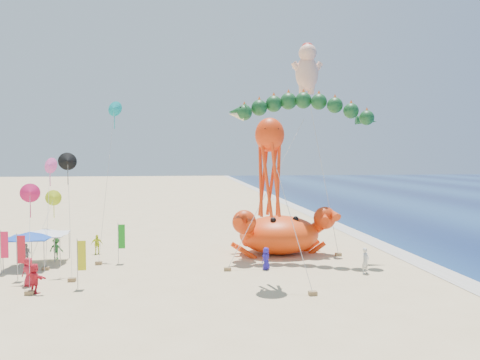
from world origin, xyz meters
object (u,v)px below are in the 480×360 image
at_px(octopus_kite, 270,160).
at_px(canopy_blue, 29,235).
at_px(crab_inflatable, 279,233).
at_px(cherub_kite, 307,68).
at_px(canopy_white, 45,232).
at_px(dragon_kite, 302,112).

distance_m(octopus_kite, canopy_blue, 19.19).
bearing_deg(canopy_blue, crab_inflatable, 6.79).
relative_size(crab_inflatable, cherub_kite, 0.50).
xyz_separation_m(octopus_kite, canopy_white, (-16.41, 7.91, -5.72)).
xyz_separation_m(octopus_kite, canopy_blue, (-17.13, 6.48, -5.72)).
bearing_deg(canopy_white, canopy_blue, -116.75).
xyz_separation_m(dragon_kite, octopus_kite, (-4.01, -7.09, -3.77)).
bearing_deg(dragon_kite, canopy_white, 177.69).
height_order(cherub_kite, octopus_kite, cherub_kite).
relative_size(dragon_kite, cherub_kite, 0.71).
relative_size(octopus_kite, canopy_blue, 3.21).
xyz_separation_m(crab_inflatable, canopy_white, (-18.96, -0.92, 0.65)).
distance_m(canopy_blue, canopy_white, 1.60).
xyz_separation_m(cherub_kite, canopy_blue, (-22.81, -5.17, -13.98)).
xyz_separation_m(canopy_blue, canopy_white, (0.72, 1.43, 0.00)).
relative_size(dragon_kite, octopus_kite, 1.21).
distance_m(dragon_kite, octopus_kite, 8.97).
bearing_deg(cherub_kite, canopy_white, -170.40).
relative_size(dragon_kite, canopy_blue, 3.90).
bearing_deg(crab_inflatable, dragon_kite, -50.09).
xyz_separation_m(crab_inflatable, canopy_blue, (-19.68, -2.34, 0.65)).
bearing_deg(dragon_kite, crab_inflatable, 129.91).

